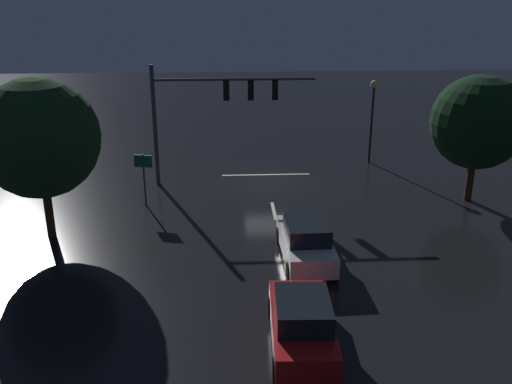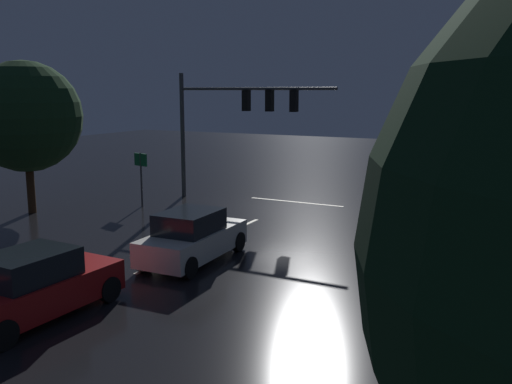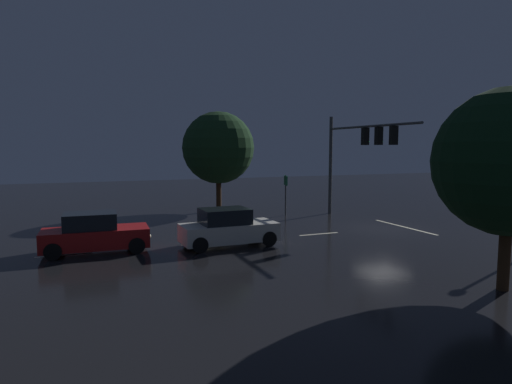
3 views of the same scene
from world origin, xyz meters
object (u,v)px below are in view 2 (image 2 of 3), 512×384
tree_right_near (26,117)px  route_sign (141,168)px  car_distant (35,286)px  car_approaching (192,237)px  traffic_signal_assembly (235,111)px  street_lamp_left_kerb (439,134)px

tree_right_near → route_sign: bearing=-136.5°
car_distant → car_approaching: bearing=-98.9°
tree_right_near → car_distant: bearing=139.2°
traffic_signal_assembly → car_approaching: 10.72m
car_distant → street_lamp_left_kerb: (-6.49, -18.23, 2.69)m
street_lamp_left_kerb → car_approaching: bearing=66.0°
car_approaching → street_lamp_left_kerb: street_lamp_left_kerb is taller
car_distant → route_sign: 13.40m
traffic_signal_assembly → car_approaching: bearing=111.2°
car_approaching → tree_right_near: size_ratio=0.64×
street_lamp_left_kerb → tree_right_near: tree_right_near is taller
car_approaching → tree_right_near: bearing=-14.7°
traffic_signal_assembly → street_lamp_left_kerb: traffic_signal_assembly is taller
car_distant → tree_right_near: size_ratio=0.64×
car_distant → route_sign: bearing=-62.5°
car_distant → street_lamp_left_kerb: bearing=-109.6°
car_distant → tree_right_near: (9.77, -8.42, 3.58)m
car_distant → tree_right_near: tree_right_near is taller
car_approaching → car_distant: (0.88, 5.63, 0.00)m
traffic_signal_assembly → car_approaching: (-3.63, 9.38, -3.71)m
traffic_signal_assembly → car_approaching: traffic_signal_assembly is taller
street_lamp_left_kerb → route_sign: bearing=26.8°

